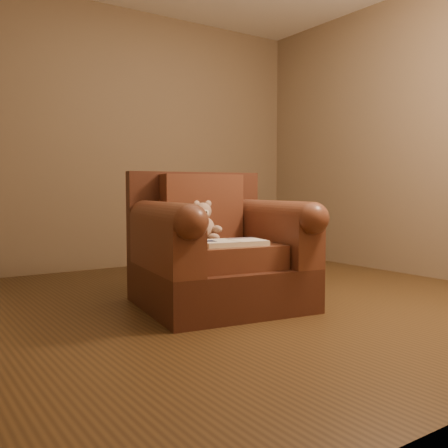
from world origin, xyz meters
TOP-DOWN VIEW (x-y plane):
  - floor at (0.00, 0.00)m, footprint 4.00×4.00m
  - room at (0.00, 0.00)m, footprint 4.02×4.02m
  - armchair at (-0.25, -0.02)m, footprint 1.20×1.15m
  - teddy_bear at (-0.30, 0.08)m, footprint 0.21×0.25m
  - guidebook at (-0.31, -0.29)m, footprint 0.47×0.33m
  - side_table at (0.53, 0.90)m, footprint 0.44×0.44m

SIDE VIEW (x-z plane):
  - floor at x=0.00m, z-range 0.00..0.00m
  - side_table at x=0.53m, z-range 0.02..0.64m
  - armchair at x=-0.25m, z-range -0.11..0.85m
  - guidebook at x=-0.31m, z-range 0.46..0.49m
  - teddy_bear at x=-0.30m, z-range 0.42..0.71m
  - room at x=0.00m, z-range 0.36..3.07m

